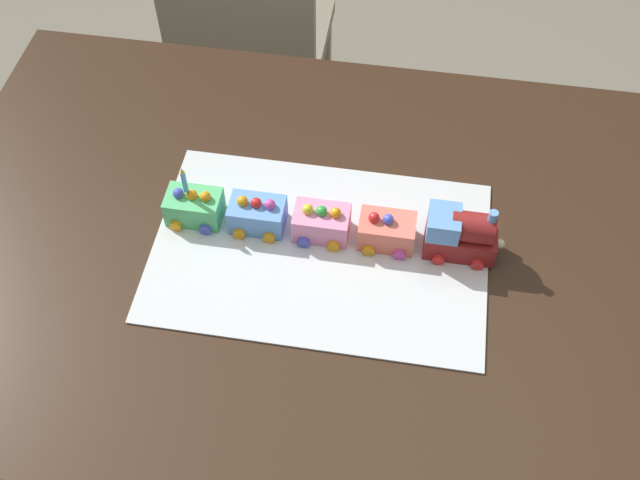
% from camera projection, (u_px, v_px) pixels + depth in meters
% --- Properties ---
extents(ground_plane, '(8.00, 8.00, 0.00)m').
position_uv_depth(ground_plane, '(306.00, 409.00, 1.97)').
color(ground_plane, gray).
extents(dining_table, '(1.40, 1.00, 0.74)m').
position_uv_depth(dining_table, '(301.00, 274.00, 1.46)').
color(dining_table, '#382316').
rests_on(dining_table, ground).
extents(chair, '(0.40, 0.40, 0.86)m').
position_uv_depth(chair, '(251.00, 47.00, 2.11)').
color(chair, gray).
rests_on(chair, ground).
extents(cake_board, '(0.60, 0.40, 0.00)m').
position_uv_depth(cake_board, '(320.00, 251.00, 1.36)').
color(cake_board, silver).
rests_on(cake_board, dining_table).
extents(cake_locomotive, '(0.14, 0.08, 0.12)m').
position_uv_depth(cake_locomotive, '(461.00, 234.00, 1.32)').
color(cake_locomotive, maroon).
rests_on(cake_locomotive, cake_board).
extents(cake_car_flatbed_coral, '(0.10, 0.08, 0.07)m').
position_uv_depth(cake_car_flatbed_coral, '(386.00, 231.00, 1.35)').
color(cake_car_flatbed_coral, '#F27260').
rests_on(cake_car_flatbed_coral, cake_board).
extents(cake_car_hopper_bubblegum, '(0.10, 0.08, 0.07)m').
position_uv_depth(cake_car_hopper_bubblegum, '(322.00, 222.00, 1.36)').
color(cake_car_hopper_bubblegum, pink).
rests_on(cake_car_hopper_bubblegum, cake_board).
extents(cake_car_caboose_sky_blue, '(0.10, 0.08, 0.07)m').
position_uv_depth(cake_car_caboose_sky_blue, '(257.00, 214.00, 1.37)').
color(cake_car_caboose_sky_blue, '#669EEA').
rests_on(cake_car_caboose_sky_blue, cake_board).
extents(cake_car_gondola_mint_green, '(0.10, 0.08, 0.07)m').
position_uv_depth(cake_car_gondola_mint_green, '(194.00, 206.00, 1.38)').
color(cake_car_gondola_mint_green, '#59CC7A').
rests_on(cake_car_gondola_mint_green, cake_board).
extents(birthday_candle, '(0.01, 0.01, 0.06)m').
position_uv_depth(birthday_candle, '(184.00, 180.00, 1.33)').
color(birthday_candle, '#4CA5E5').
rests_on(birthday_candle, cake_car_gondola_mint_green).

